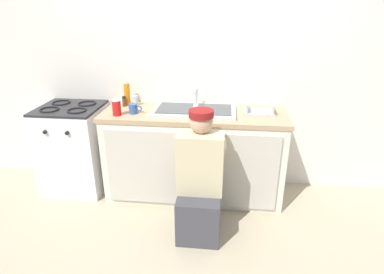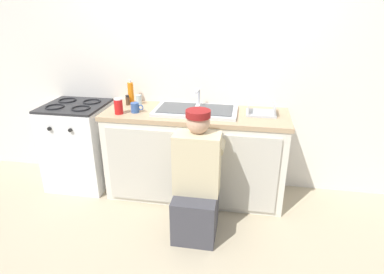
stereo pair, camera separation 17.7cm
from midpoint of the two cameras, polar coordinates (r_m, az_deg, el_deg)
name	(u,v)px [view 1 (the left image)]	position (r m, az deg, el deg)	size (l,w,h in m)	color
ground_plane	(191,208)	(3.26, -1.79, -12.50)	(12.00, 12.00, 0.00)	tan
back_wall	(198,69)	(3.37, -0.47, 11.93)	(6.00, 0.10, 2.50)	silver
counter_cabinet	(194,156)	(3.29, -1.17, -3.44)	(1.75, 0.62, 0.86)	silver
countertop	(194,114)	(3.13, -1.21, 4.07)	(1.79, 0.62, 0.04)	tan
sink_double_basin	(194,110)	(3.12, -1.22, 4.79)	(0.80, 0.44, 0.19)	silver
stove_range	(75,148)	(3.66, -21.38, -1.78)	(0.63, 0.62, 0.92)	white
plumber_person	(200,185)	(2.72, -0.48, -8.63)	(0.42, 0.61, 1.10)	#3F3F47
water_glass	(135,101)	(3.39, -11.51, 6.36)	(0.06, 0.06, 0.10)	#ADC6CC
soda_cup_red	(117,108)	(3.11, -14.86, 5.06)	(0.08, 0.08, 0.15)	red
spice_bottle_pepper	(124,101)	(3.38, -13.44, 6.16)	(0.04, 0.04, 0.10)	#513823
dish_rack_tray	(259,110)	(3.14, 10.30, 4.65)	(0.28, 0.22, 0.11)	#B2B7BC
soap_bottle_orange	(127,94)	(3.42, -12.93, 7.49)	(0.06, 0.06, 0.25)	orange
coffee_mug	(134,109)	(3.13, -11.96, 4.93)	(0.13, 0.08, 0.09)	#335699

